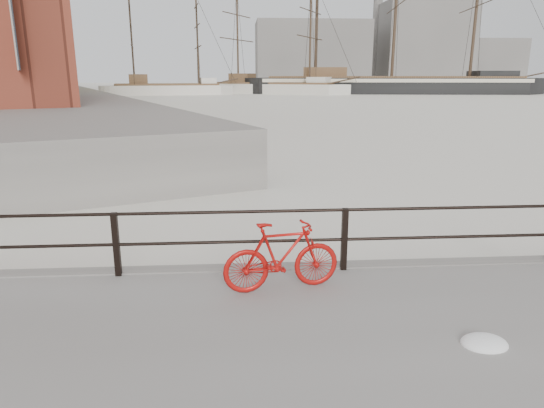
# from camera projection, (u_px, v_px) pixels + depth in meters

# --- Properties ---
(ground) EXTENTS (400.00, 400.00, 0.00)m
(ground) POSITION_uv_depth(u_px,v_px,m) (340.00, 285.00, 7.93)
(ground) COLOR white
(ground) RESTS_ON ground
(guardrail) EXTENTS (28.00, 0.10, 1.00)m
(guardrail) POSITION_uv_depth(u_px,v_px,m) (344.00, 239.00, 7.56)
(guardrail) COLOR black
(guardrail) RESTS_ON promenade
(bicycle) EXTENTS (1.70, 0.55, 1.01)m
(bicycle) POSITION_uv_depth(u_px,v_px,m) (282.00, 256.00, 6.85)
(bicycle) COLOR #AF0F0B
(bicycle) RESTS_ON promenade
(barque_black) EXTENTS (61.33, 27.49, 33.55)m
(barque_black) POSITION_uv_depth(u_px,v_px,m) (391.00, 94.00, 86.46)
(barque_black) COLOR black
(barque_black) RESTS_ON ground
(schooner_mid) EXTENTS (32.67, 25.21, 21.59)m
(schooner_mid) POSITION_uv_depth(u_px,v_px,m) (273.00, 94.00, 86.19)
(schooner_mid) COLOR beige
(schooner_mid) RESTS_ON ground
(schooner_left) EXTENTS (24.54, 14.33, 17.66)m
(schooner_left) POSITION_uv_depth(u_px,v_px,m) (168.00, 95.00, 81.02)
(schooner_left) COLOR beige
(schooner_left) RESTS_ON ground
(industrial_west) EXTENTS (32.00, 18.00, 18.00)m
(industrial_west) POSITION_uv_depth(u_px,v_px,m) (311.00, 54.00, 141.82)
(industrial_west) COLOR gray
(industrial_west) RESTS_ON ground
(industrial_mid) EXTENTS (26.00, 20.00, 24.00)m
(industrial_mid) POSITION_uv_depth(u_px,v_px,m) (422.00, 45.00, 148.20)
(industrial_mid) COLOR gray
(industrial_mid) RESTS_ON ground
(industrial_east) EXTENTS (20.00, 16.00, 14.00)m
(industrial_east) POSITION_uv_depth(u_px,v_px,m) (485.00, 62.00, 155.85)
(industrial_east) COLOR gray
(industrial_east) RESTS_ON ground
(smokestack) EXTENTS (2.80, 2.80, 44.00)m
(smokestack) POSITION_uv_depth(u_px,v_px,m) (378.00, 12.00, 149.56)
(smokestack) COLOR gray
(smokestack) RESTS_ON ground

